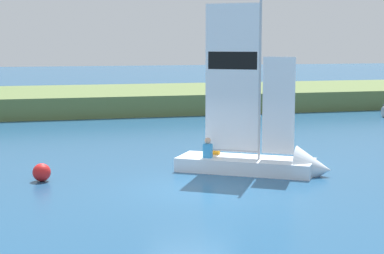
% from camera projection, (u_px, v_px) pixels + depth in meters
% --- Properties ---
extents(ground_plane, '(200.00, 200.00, 0.00)m').
position_uv_depth(ground_plane, '(196.00, 190.00, 18.45)').
color(ground_plane, navy).
extents(shore_bank, '(80.00, 11.00, 1.20)m').
position_uv_depth(shore_bank, '(96.00, 99.00, 40.92)').
color(shore_bank, '#5B703D').
rests_on(shore_bank, ground).
extents(sailboat, '(4.95, 4.01, 6.44)m').
position_uv_depth(sailboat, '(270.00, 160.00, 20.73)').
color(sailboat, silver).
rests_on(sailboat, ground).
extents(channel_buoy, '(0.55, 0.55, 0.55)m').
position_uv_depth(channel_buoy, '(42.00, 172.00, 19.54)').
color(channel_buoy, red).
rests_on(channel_buoy, ground).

